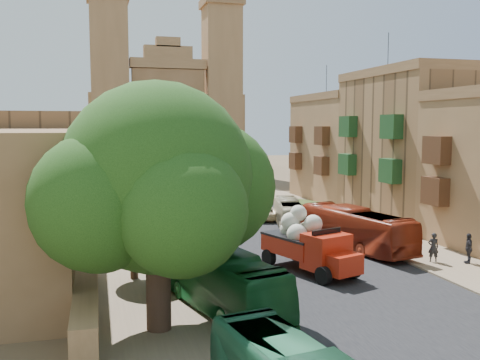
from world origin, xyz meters
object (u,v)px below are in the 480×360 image
car_white_a (210,205)px  pedestrian_c (469,248)px  car_blue_a (204,243)px  ficus_tree (159,184)px  bus_green_north (216,277)px  street_tree_a (133,215)px  car_blue_b (183,184)px  street_tree_d (113,173)px  street_tree_b (123,193)px  street_tree_c (117,183)px  car_cream (265,213)px  car_white_b (221,197)px  car_dkblue (173,188)px  church (164,121)px  red_truck (309,243)px  pedestrian_a (433,247)px  bus_red_east (355,229)px  olive_pickup (311,216)px  bus_cream_east (289,213)px

car_white_a → pedestrian_c: size_ratio=2.22×
car_blue_a → car_white_a: bearing=55.6°
ficus_tree → bus_green_north: ficus_tree is taller
street_tree_a → car_blue_b: size_ratio=1.31×
street_tree_d → car_blue_a: 30.90m
ficus_tree → street_tree_b: bearing=91.7°
street_tree_c → car_cream: bearing=-30.1°
street_tree_c → ficus_tree: bearing=-88.9°
street_tree_d → car_white_b: size_ratio=1.17×
bus_green_north → car_dkblue: bearing=70.0°
street_tree_a → car_dkblue: bearing=78.7°
church → car_white_b: bearing=-87.8°
red_truck → bus_green_north: bearing=-145.4°
pedestrian_a → pedestrian_c: pedestrian_c is taller
street_tree_c → car_blue_b: 21.10m
car_dkblue → red_truck: bearing=-66.6°
bus_red_east → car_cream: bus_red_east is taller
street_tree_c → olive_pickup: 20.13m
bus_cream_east → car_blue_b: bus_cream_east is taller
red_truck → church: bearing=90.1°
bus_red_east → bus_green_north: bearing=25.7°
car_white_b → church: bearing=-83.6°
street_tree_b → car_cream: bearing=18.8°
olive_pickup → bus_cream_east: 1.99m
olive_pickup → bus_green_north: bus_green_north is taller
ficus_tree → pedestrian_c: bearing=16.5°
car_blue_a → car_white_b: car_white_b is taller
bus_green_north → car_white_b: bus_green_north is taller
ficus_tree → car_blue_a: size_ratio=3.19×
ficus_tree → pedestrian_a: 20.07m
church → car_white_a: church is taller
pedestrian_a → red_truck: bearing=16.4°
bus_red_east → street_tree_b: bearing=-40.6°
pedestrian_a → ficus_tree: bearing=36.6°
street_tree_d → church: bearing=71.9°
street_tree_a → street_tree_c: size_ratio=1.21×
street_tree_b → pedestrian_a: (18.70, -13.16, -2.52)m
olive_pickup → bus_red_east: size_ratio=0.54×
street_tree_d → car_cream: street_tree_d is taller
street_tree_c → street_tree_d: bearing=90.0°
bus_cream_east → street_tree_d: bearing=-45.3°
olive_pickup → ficus_tree: bearing=-127.7°
bus_red_east → car_blue_a: 10.68m
car_blue_b → car_cream: bearing=-72.0°
car_blue_b → pedestrian_c: size_ratio=2.16×
bus_cream_east → car_white_b: 15.29m
olive_pickup → bus_cream_east: size_ratio=0.67×
street_tree_c → pedestrian_a: bearing=-53.4°
car_dkblue → car_white_b: 10.37m
red_truck → bus_green_north: red_truck is taller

